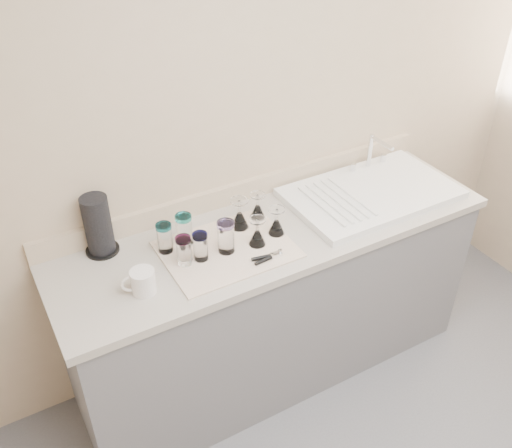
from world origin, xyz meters
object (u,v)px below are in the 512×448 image
tumbler_magenta (184,250)px  tumbler_blue (201,246)px  tumbler_teal (165,238)px  goblet_front_left (257,236)px  can_opener (268,257)px  goblet_back_left (240,218)px  goblet_front_right (276,225)px  goblet_back_right (258,210)px  tumbler_lavender (226,237)px  sink_unit (371,192)px  paper_towel_roll (98,226)px  tumbler_cyan (184,229)px  white_mug (142,282)px

tumbler_magenta → tumbler_blue: bearing=-6.6°
tumbler_teal → goblet_front_left: tumbler_teal is taller
tumbler_magenta → can_opener: 0.35m
tumbler_magenta → goblet_back_left: goblet_back_left is taller
goblet_front_left → can_opener: size_ratio=0.99×
tumbler_magenta → goblet_front_right: size_ratio=1.00×
tumbler_magenta → goblet_front_right: (0.44, -0.01, -0.02)m
goblet_back_right → goblet_front_right: bearing=-85.2°
tumbler_lavender → can_opener: 0.20m
tumbler_teal → goblet_back_right: bearing=2.7°
goblet_back_left → goblet_back_right: 0.11m
tumbler_blue → goblet_front_right: (0.37, -0.00, -0.02)m
sink_unit → paper_towel_roll: paper_towel_roll is taller
goblet_back_right → tumbler_teal: bearing=-177.3°
goblet_front_right → tumbler_cyan: bearing=160.7°
tumbler_cyan → goblet_front_left: bearing=-31.2°
tumbler_cyan → goblet_back_left: bearing=-2.5°
tumbler_teal → goblet_back_right: size_ratio=1.06×
tumbler_blue → goblet_front_right: bearing=-0.0°
sink_unit → tumbler_blue: sink_unit is taller
goblet_back_right → white_mug: 0.67m
sink_unit → goblet_back_right: 0.59m
tumbler_teal → goblet_back_left: (0.36, -0.00, -0.02)m
tumbler_magenta → paper_towel_roll: paper_towel_roll is taller
sink_unit → goblet_back_left: size_ratio=5.69×
tumbler_lavender → goblet_front_right: (0.25, 0.00, -0.03)m
white_mug → tumbler_lavender: bearing=8.7°
white_mug → sink_unit: bearing=5.2°
paper_towel_roll → white_mug: bearing=-79.6°
tumbler_magenta → paper_towel_roll: size_ratio=0.48×
tumbler_magenta → paper_towel_roll: (-0.27, 0.26, 0.06)m
tumbler_blue → goblet_front_right: size_ratio=0.98×
tumbler_blue → goblet_back_right: bearing=22.4°
paper_towel_roll → tumbler_teal: bearing=-31.1°
goblet_front_left → tumbler_magenta: bearing=173.5°
tumbler_magenta → white_mug: bearing=-160.6°
goblet_back_left → white_mug: goblet_back_left is taller
goblet_back_right → can_opener: 0.31m
tumbler_cyan → paper_towel_roll: (-0.33, 0.13, 0.05)m
tumbler_cyan → goblet_back_right: tumbler_cyan is taller
tumbler_teal → tumbler_cyan: (0.09, 0.01, 0.00)m
goblet_back_left → goblet_back_right: goblet_back_left is taller
tumbler_cyan → tumbler_blue: 0.14m
tumbler_teal → goblet_front_left: 0.39m
tumbler_blue → can_opener: bearing=-30.3°
tumbler_blue → can_opener: size_ratio=0.96×
sink_unit → tumbler_magenta: bearing=-178.0°
tumbler_cyan → can_opener: tumbler_cyan is taller
paper_towel_roll → tumbler_magenta: bearing=-43.5°
goblet_back_left → paper_towel_roll: 0.61m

